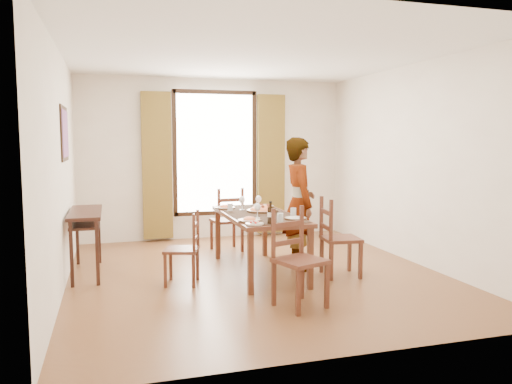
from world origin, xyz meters
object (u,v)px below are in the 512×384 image
object	(u,v)px
console_table	(86,220)
pasta_platter	(262,208)
dining_table	(259,219)
man	(299,204)

from	to	relation	value
console_table	pasta_platter	distance (m)	2.21
dining_table	man	bearing A→B (deg)	5.53
dining_table	man	distance (m)	0.59
man	pasta_platter	distance (m)	0.49
console_table	man	bearing A→B (deg)	-10.21
console_table	pasta_platter	bearing A→B (deg)	-10.38
dining_table	pasta_platter	xyz separation A→B (m)	(0.09, 0.13, 0.12)
console_table	man	world-z (taller)	man
man	console_table	bearing A→B (deg)	84.87
console_table	dining_table	world-z (taller)	console_table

